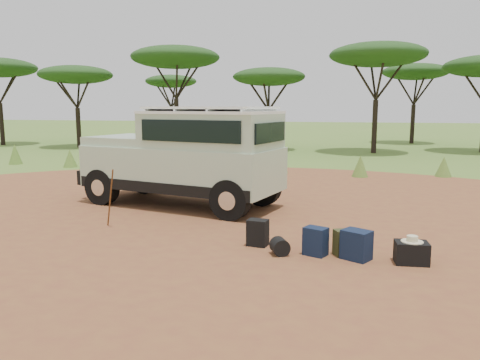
% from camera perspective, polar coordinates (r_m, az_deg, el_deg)
% --- Properties ---
extents(ground, '(140.00, 140.00, 0.00)m').
position_cam_1_polar(ground, '(9.81, -2.06, -6.21)').
color(ground, '#567E2D').
rests_on(ground, ground).
extents(dirt_clearing, '(23.00, 23.00, 0.01)m').
position_cam_1_polar(dirt_clearing, '(9.81, -2.06, -6.19)').
color(dirt_clearing, brown).
rests_on(dirt_clearing, ground).
extents(grass_fringe, '(36.60, 1.60, 0.90)m').
position_cam_1_polar(grass_fringe, '(18.11, 5.26, 2.06)').
color(grass_fringe, '#567E2D').
rests_on(grass_fringe, ground).
extents(acacia_treeline, '(46.70, 13.20, 6.26)m').
position_cam_1_polar(acacia_treeline, '(29.11, 9.59, 13.38)').
color(acacia_treeline, black).
rests_on(acacia_treeline, ground).
extents(safari_vehicle, '(5.59, 3.30, 2.56)m').
position_cam_1_polar(safari_vehicle, '(12.14, -6.46, 2.62)').
color(safari_vehicle, '#ACC1A5').
rests_on(safari_vehicle, ground).
extents(walking_staff, '(0.34, 0.27, 1.28)m').
position_cam_1_polar(walking_staff, '(10.32, -15.53, -2.15)').
color(walking_staff, brown).
rests_on(walking_staff, ground).
extents(backpack_black, '(0.40, 0.33, 0.50)m').
position_cam_1_polar(backpack_black, '(8.72, 2.17, -6.46)').
color(backpack_black, black).
rests_on(backpack_black, ground).
extents(backpack_navy, '(0.46, 0.40, 0.50)m').
position_cam_1_polar(backpack_navy, '(8.28, 9.19, -7.41)').
color(backpack_navy, '#13213C').
rests_on(backpack_navy, ground).
extents(backpack_olive, '(0.40, 0.36, 0.46)m').
position_cam_1_polar(backpack_olive, '(8.38, 12.56, -7.47)').
color(backpack_olive, '#3A3F1D').
rests_on(backpack_olive, ground).
extents(duffel_navy, '(0.56, 0.52, 0.51)m').
position_cam_1_polar(duffel_navy, '(8.20, 14.00, -7.70)').
color(duffel_navy, '#13213C').
rests_on(duffel_navy, ground).
extents(hard_case, '(0.55, 0.40, 0.37)m').
position_cam_1_polar(hard_case, '(8.27, 20.17, -8.34)').
color(hard_case, black).
rests_on(hard_case, ground).
extents(stuff_sack, '(0.40, 0.40, 0.30)m').
position_cam_1_polar(stuff_sack, '(8.26, 4.87, -8.09)').
color(stuff_sack, black).
rests_on(stuff_sack, ground).
extents(safari_hat, '(0.36, 0.36, 0.10)m').
position_cam_1_polar(safari_hat, '(8.21, 20.26, -6.84)').
color(safari_hat, beige).
rests_on(safari_hat, hard_case).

